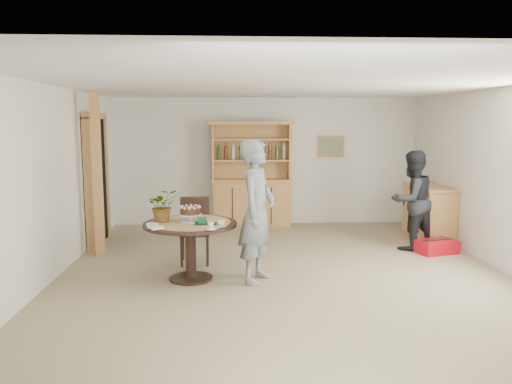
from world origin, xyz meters
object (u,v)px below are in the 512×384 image
object	(u,v)px
hutch	(251,191)
adult_person	(412,200)
red_suitcase	(436,246)
dining_table	(190,234)
dining_chair	(195,226)
teen_boy	(257,211)
sideboard	(429,212)

from	to	relation	value
hutch	adult_person	world-z (taller)	hutch
red_suitcase	dining_table	bearing A→B (deg)	-179.37
hutch	red_suitcase	distance (m)	3.59
dining_chair	adult_person	size ratio (longest dim) A/B	0.60
teen_boy	dining_chair	bearing A→B (deg)	65.23
hutch	teen_boy	bearing A→B (deg)	-91.22
sideboard	dining_table	bearing A→B (deg)	-152.49
sideboard	adult_person	distance (m)	0.93
sideboard	hutch	bearing A→B (deg)	157.79
dining_chair	teen_boy	distance (m)	1.32
teen_boy	hutch	bearing A→B (deg)	21.47
dining_chair	adult_person	xyz separation A→B (m)	(3.40, 0.57, 0.26)
dining_chair	adult_person	bearing A→B (deg)	7.47
sideboard	red_suitcase	size ratio (longest dim) A/B	1.83
sideboard	adult_person	xyz separation A→B (m)	(-0.56, -0.66, 0.32)
dining_table	dining_chair	size ratio (longest dim) A/B	1.27
sideboard	dining_table	distance (m)	4.47
red_suitcase	adult_person	bearing A→B (deg)	124.81
hutch	sideboard	bearing A→B (deg)	-22.21
dining_chair	red_suitcase	bearing A→B (deg)	2.75
dining_table	teen_boy	distance (m)	0.91
dining_chair	red_suitcase	size ratio (longest dim) A/B	1.37
sideboard	teen_boy	xyz separation A→B (m)	(-3.11, -2.16, 0.44)
dining_chair	teen_boy	world-z (taller)	teen_boy
dining_table	adult_person	bearing A→B (deg)	22.38
red_suitcase	dining_chair	bearing A→B (deg)	168.37
dining_chair	teen_boy	bearing A→B (deg)	-49.51
dining_table	red_suitcase	xyz separation A→B (m)	(3.72, 1.14, -0.50)
dining_table	teen_boy	bearing A→B (deg)	-6.71
adult_person	dining_chair	bearing A→B (deg)	-14.91
dining_chair	adult_person	world-z (taller)	adult_person
teen_boy	adult_person	xyz separation A→B (m)	(2.55, 1.50, -0.12)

